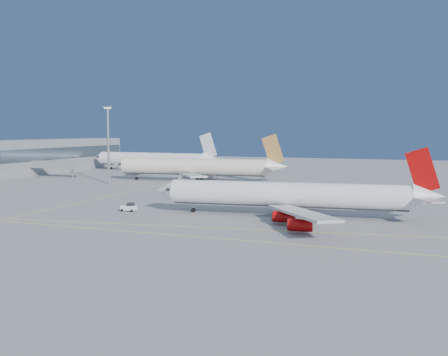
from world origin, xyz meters
TOP-DOWN VIEW (x-y plane):
  - ground at (0.00, 0.00)m, footprint 500.00×500.00m
  - terminal at (-114.93, 85.00)m, footprint 18.40×110.00m
  - jet_bridge at (-93.11, 72.00)m, footprint 23.60×3.60m
  - taxiway_lines at (-14.71, 6.34)m, footprint 118.86×140.00m
  - airliner_virgin at (17.60, 13.25)m, footprint 64.16×57.32m
  - airliner_etihad at (-32.93, 76.53)m, footprint 68.98×63.39m
  - airliner_third at (-71.01, 113.27)m, footprint 68.06×62.77m
  - pushback_tug at (-20.44, 6.76)m, footprint 3.74×2.44m
  - light_mast at (-58.97, 57.28)m, footprint 2.40×2.40m

SIDE VIEW (x-z plane):
  - ground at x=0.00m, z-range 0.00..0.00m
  - taxiway_lines at x=-14.71m, z-range 0.00..0.02m
  - pushback_tug at x=-20.44m, z-range -0.07..1.96m
  - airliner_virgin at x=17.60m, z-range -3.14..12.68m
  - jet_bridge at x=-93.11m, z-range 1.72..8.62m
  - airliner_etihad at x=-32.93m, z-range -3.52..14.48m
  - airliner_third at x=-71.01m, z-range -3.60..14.66m
  - terminal at x=-114.93m, z-range 0.01..15.01m
  - light_mast at x=-58.97m, z-range 2.50..30.24m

